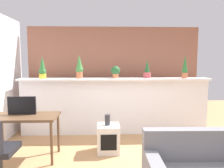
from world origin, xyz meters
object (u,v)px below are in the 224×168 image
at_px(potted_plant_0, 42,69).
at_px(tv_monitor, 22,105).
at_px(desk, 25,120).
at_px(potted_plant_2, 115,71).
at_px(potted_plant_3, 147,70).
at_px(potted_plant_4, 185,68).
at_px(vase_on_shelf, 107,120).
at_px(side_cube_shelf, 108,138).
at_px(potted_plant_1, 79,67).

relative_size(potted_plant_0, tv_monitor, 1.05).
height_order(desk, tv_monitor, tv_monitor).
distance_m(potted_plant_2, potted_plant_3, 0.72).
xyz_separation_m(potted_plant_4, vase_on_shelf, (-1.74, -0.91, -0.92)).
bearing_deg(potted_plant_2, potted_plant_4, -1.38).
bearing_deg(potted_plant_3, side_cube_shelf, -132.35).
bearing_deg(potted_plant_3, desk, -152.53).
xyz_separation_m(potted_plant_2, side_cube_shelf, (-0.18, -0.95, -1.18)).
distance_m(potted_plant_4, vase_on_shelf, 2.17).
bearing_deg(potted_plant_1, potted_plant_0, -179.15).
bearing_deg(potted_plant_3, vase_on_shelf, -133.08).
bearing_deg(potted_plant_0, side_cube_shelf, -32.87).
distance_m(potted_plant_3, potted_plant_4, 0.84).
bearing_deg(vase_on_shelf, potted_plant_1, 123.06).
bearing_deg(vase_on_shelf, potted_plant_4, 27.48).
distance_m(desk, tv_monitor, 0.26).
relative_size(potted_plant_1, potted_plant_3, 1.25).
height_order(potted_plant_3, potted_plant_4, potted_plant_4).
bearing_deg(potted_plant_1, potted_plant_3, 2.04).
relative_size(potted_plant_2, desk, 0.25).
xyz_separation_m(side_cube_shelf, vase_on_shelf, (-0.02, 0.01, 0.35)).
bearing_deg(tv_monitor, potted_plant_2, 33.36).
bearing_deg(potted_plant_2, desk, -143.67).
distance_m(potted_plant_0, potted_plant_4, 3.14).
bearing_deg(potted_plant_4, potted_plant_3, 175.47).
height_order(potted_plant_0, potted_plant_3, potted_plant_0).
xyz_separation_m(potted_plant_0, potted_plant_2, (1.59, 0.04, -0.07)).
height_order(potted_plant_2, tv_monitor, potted_plant_2).
relative_size(desk, side_cube_shelf, 2.20).
height_order(potted_plant_2, potted_plant_4, potted_plant_4).
distance_m(potted_plant_1, potted_plant_3, 1.51).
xyz_separation_m(potted_plant_1, potted_plant_3, (1.51, 0.05, -0.07)).
xyz_separation_m(potted_plant_1, side_cube_shelf, (0.62, -0.93, -1.28)).
xyz_separation_m(potted_plant_2, tv_monitor, (-1.65, -1.09, -0.53)).
bearing_deg(potted_plant_4, vase_on_shelf, -152.52).
relative_size(potted_plant_0, side_cube_shelf, 0.98).
xyz_separation_m(potted_plant_3, potted_plant_4, (0.83, -0.07, 0.06)).
relative_size(potted_plant_0, vase_on_shelf, 2.50).
xyz_separation_m(potted_plant_0, desk, (0.00, -1.13, -0.83)).
relative_size(potted_plant_2, potted_plant_3, 0.65).
bearing_deg(potted_plant_1, tv_monitor, -128.96).
xyz_separation_m(potted_plant_2, vase_on_shelf, (-0.20, -0.94, -0.83)).
bearing_deg(potted_plant_4, potted_plant_1, 179.70).
height_order(potted_plant_1, vase_on_shelf, potted_plant_1).
relative_size(potted_plant_0, potted_plant_1, 0.94).
xyz_separation_m(desk, side_cube_shelf, (1.41, 0.22, -0.42)).
relative_size(potted_plant_1, potted_plant_4, 1.00).
bearing_deg(desk, potted_plant_4, 19.83).
bearing_deg(potted_plant_2, potted_plant_3, 2.30).
distance_m(potted_plant_2, side_cube_shelf, 1.53).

